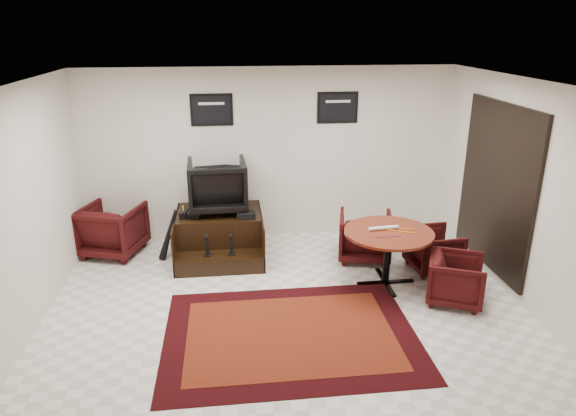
# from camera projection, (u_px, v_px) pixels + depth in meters

# --- Properties ---
(ground) EXTENTS (6.00, 6.00, 0.00)m
(ground) POSITION_uv_depth(u_px,v_px,m) (287.00, 310.00, 6.50)
(ground) COLOR white
(ground) RESTS_ON ground
(room_shell) EXTENTS (6.02, 5.02, 2.81)m
(room_shell) POSITION_uv_depth(u_px,v_px,m) (320.00, 170.00, 6.05)
(room_shell) COLOR silver
(room_shell) RESTS_ON ground
(area_rug) EXTENTS (2.92, 2.19, 0.01)m
(area_rug) POSITION_uv_depth(u_px,v_px,m) (290.00, 334.00, 5.97)
(area_rug) COLOR black
(area_rug) RESTS_ON ground
(shine_podium) EXTENTS (1.31, 1.35, 0.68)m
(shine_podium) POSITION_uv_depth(u_px,v_px,m) (220.00, 235.00, 7.98)
(shine_podium) COLOR black
(shine_podium) RESTS_ON ground
(shine_chair) EXTENTS (0.90, 0.85, 0.89)m
(shine_chair) POSITION_uv_depth(u_px,v_px,m) (217.00, 183.00, 7.84)
(shine_chair) COLOR black
(shine_chair) RESTS_ON shine_podium
(shoes_pair) EXTENTS (0.24, 0.29, 0.10)m
(shoes_pair) POSITION_uv_depth(u_px,v_px,m) (188.00, 214.00, 7.71)
(shoes_pair) COLOR black
(shoes_pair) RESTS_ON shine_podium
(polish_kit) EXTENTS (0.28, 0.21, 0.09)m
(polish_kit) POSITION_uv_depth(u_px,v_px,m) (246.00, 215.00, 7.65)
(polish_kit) COLOR black
(polish_kit) RESTS_ON shine_podium
(umbrella_black) EXTENTS (0.31, 0.11, 0.82)m
(umbrella_black) POSITION_uv_depth(u_px,v_px,m) (169.00, 235.00, 7.74)
(umbrella_black) COLOR black
(umbrella_black) RESTS_ON ground
(umbrella_hooked) EXTENTS (0.31, 0.12, 0.83)m
(umbrella_hooked) POSITION_uv_depth(u_px,v_px,m) (169.00, 233.00, 7.79)
(umbrella_hooked) COLOR black
(umbrella_hooked) RESTS_ON ground
(armchair_side) EXTENTS (1.05, 1.02, 0.87)m
(armchair_side) POSITION_uv_depth(u_px,v_px,m) (112.00, 227.00, 7.96)
(armchair_side) COLOR black
(armchair_side) RESTS_ON ground
(meeting_table) EXTENTS (1.20, 1.20, 0.79)m
(meeting_table) POSITION_uv_depth(u_px,v_px,m) (388.00, 238.00, 6.93)
(meeting_table) COLOR #46110A
(meeting_table) RESTS_ON ground
(table_chair_back) EXTENTS (0.92, 0.88, 0.79)m
(table_chair_back) POSITION_uv_depth(u_px,v_px,m) (365.00, 234.00, 7.81)
(table_chair_back) COLOR black
(table_chair_back) RESTS_ON ground
(table_chair_window) EXTENTS (0.68, 0.72, 0.69)m
(table_chair_window) POSITION_uv_depth(u_px,v_px,m) (434.00, 248.00, 7.45)
(table_chair_window) COLOR black
(table_chair_window) RESTS_ON ground
(table_chair_corner) EXTENTS (0.85, 0.87, 0.69)m
(table_chair_corner) POSITION_uv_depth(u_px,v_px,m) (456.00, 277.00, 6.58)
(table_chair_corner) COLOR black
(table_chair_corner) RESTS_ON ground
(paper_roll) EXTENTS (0.42, 0.09, 0.05)m
(paper_roll) POSITION_uv_depth(u_px,v_px,m) (383.00, 228.00, 6.94)
(paper_roll) COLOR silver
(paper_roll) RESTS_ON meeting_table
(table_clutter) EXTENTS (0.56, 0.36, 0.01)m
(table_clutter) POSITION_uv_depth(u_px,v_px,m) (395.00, 231.00, 6.89)
(table_clutter) COLOR orange
(table_clutter) RESTS_ON meeting_table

